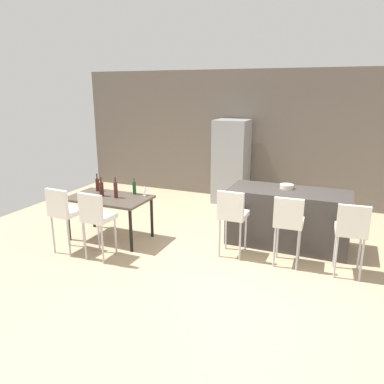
# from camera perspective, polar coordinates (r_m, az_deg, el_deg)

# --- Properties ---
(ground_plane) EXTENTS (10.00, 10.00, 0.00)m
(ground_plane) POSITION_cam_1_polar(r_m,az_deg,el_deg) (5.87, 8.21, -9.71)
(ground_plane) COLOR tan
(back_wall) EXTENTS (10.00, 0.12, 2.90)m
(back_wall) POSITION_cam_1_polar(r_m,az_deg,el_deg) (8.45, 14.15, 8.04)
(back_wall) COLOR #665B51
(back_wall) RESTS_ON ground_plane
(kitchen_island) EXTENTS (1.90, 0.81, 0.92)m
(kitchen_island) POSITION_cam_1_polar(r_m,az_deg,el_deg) (6.27, 14.45, -3.84)
(kitchen_island) COLOR #383330
(kitchen_island) RESTS_ON ground_plane
(bar_chair_left) EXTENTS (0.40, 0.40, 1.05)m
(bar_chair_left) POSITION_cam_1_polar(r_m,az_deg,el_deg) (5.60, 6.19, -3.19)
(bar_chair_left) COLOR silver
(bar_chair_left) RESTS_ON ground_plane
(bar_chair_middle) EXTENTS (0.42, 0.42, 1.05)m
(bar_chair_middle) POSITION_cam_1_polar(r_m,az_deg,el_deg) (5.44, 14.57, -4.20)
(bar_chair_middle) COLOR silver
(bar_chair_middle) RESTS_ON ground_plane
(bar_chair_right) EXTENTS (0.43, 0.43, 1.05)m
(bar_chair_right) POSITION_cam_1_polar(r_m,az_deg,el_deg) (5.40, 23.23, -5.14)
(bar_chair_right) COLOR silver
(bar_chair_right) RESTS_ON ground_plane
(dining_table) EXTENTS (1.35, 0.80, 0.74)m
(dining_table) POSITION_cam_1_polar(r_m,az_deg,el_deg) (6.40, -12.54, -1.35)
(dining_table) COLOR #4C4238
(dining_table) RESTS_ON ground_plane
(dining_chair_near) EXTENTS (0.42, 0.42, 1.05)m
(dining_chair_near) POSITION_cam_1_polar(r_m,az_deg,el_deg) (6.02, -19.11, -2.65)
(dining_chair_near) COLOR silver
(dining_chair_near) RESTS_ON ground_plane
(dining_chair_far) EXTENTS (0.41, 0.41, 1.05)m
(dining_chair_far) POSITION_cam_1_polar(r_m,az_deg,el_deg) (5.64, -14.48, -3.47)
(dining_chair_far) COLOR silver
(dining_chair_far) RESTS_ON ground_plane
(wine_bottle_end) EXTENTS (0.06, 0.06, 0.28)m
(wine_bottle_end) POSITION_cam_1_polar(r_m,az_deg,el_deg) (6.44, -8.82, 0.66)
(wine_bottle_end) COLOR #194723
(wine_bottle_end) RESTS_ON dining_table
(wine_bottle_right) EXTENTS (0.06, 0.06, 0.35)m
(wine_bottle_right) POSITION_cam_1_polar(r_m,az_deg,el_deg) (6.28, -11.60, 0.35)
(wine_bottle_right) COLOR #471E19
(wine_bottle_right) RESTS_ON dining_table
(wine_bottle_far) EXTENTS (0.08, 0.08, 0.32)m
(wine_bottle_far) POSITION_cam_1_polar(r_m,az_deg,el_deg) (6.44, -13.71, 0.49)
(wine_bottle_far) COLOR #471E19
(wine_bottle_far) RESTS_ON dining_table
(wine_bottle_middle) EXTENTS (0.06, 0.06, 0.31)m
(wine_bottle_middle) POSITION_cam_1_polar(r_m,az_deg,el_deg) (6.77, -14.28, 1.13)
(wine_bottle_middle) COLOR #471E19
(wine_bottle_middle) RESTS_ON dining_table
(wine_glass_left) EXTENTS (0.07, 0.07, 0.17)m
(wine_glass_left) POSITION_cam_1_polar(r_m,az_deg,el_deg) (6.33, -7.27, 0.55)
(wine_glass_left) COLOR silver
(wine_glass_left) RESTS_ON dining_table
(refrigerator) EXTENTS (0.72, 0.68, 1.84)m
(refrigerator) POSITION_cam_1_polar(r_m,az_deg,el_deg) (8.34, 6.04, 4.65)
(refrigerator) COLOR #939699
(refrigerator) RESTS_ON ground_plane
(fruit_bowl) EXTENTS (0.22, 0.22, 0.07)m
(fruit_bowl) POSITION_cam_1_polar(r_m,az_deg,el_deg) (6.24, 14.30, 0.83)
(fruit_bowl) COLOR beige
(fruit_bowl) RESTS_ON kitchen_island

